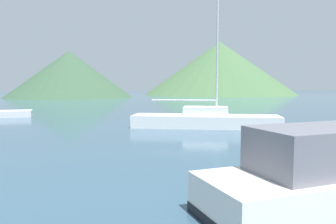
{
  "coord_description": "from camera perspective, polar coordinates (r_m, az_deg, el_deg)",
  "views": [
    {
      "loc": [
        -4.24,
        -1.88,
        2.6
      ],
      "look_at": [
        0.35,
        14.0,
        1.2
      ],
      "focal_mm": 35.0,
      "sensor_mm": 36.0,
      "label": 1
    }
  ],
  "objects": [
    {
      "name": "hill_central",
      "position": [
        69.5,
        -16.77,
        6.34
      ],
      "size": [
        25.1,
        25.1,
        9.32
      ],
      "color": "#38563D",
      "rests_on": "ground_plane"
    },
    {
      "name": "sailboat_inner",
      "position": [
        19.84,
        6.53,
        -1.3
      ],
      "size": [
        8.87,
        5.45,
        8.68
      ],
      "rotation": [
        0.0,
        0.0,
        -0.41
      ],
      "color": "white",
      "rests_on": "ground_plane"
    },
    {
      "name": "hill_east",
      "position": [
        84.5,
        8.97,
        7.53
      ],
      "size": [
        37.76,
        37.76,
        13.29
      ],
      "color": "#476B42",
      "rests_on": "ground_plane"
    }
  ]
}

